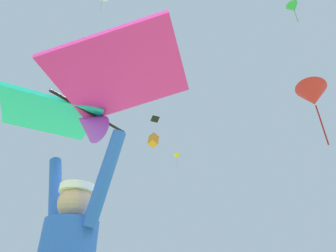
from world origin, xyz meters
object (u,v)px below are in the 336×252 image
at_px(held_stunt_kite, 83,104).
at_px(distant_kite_yellow_mid_right, 177,157).
at_px(distant_kite_red_low_left, 313,96).
at_px(distant_kite_black_low_right, 155,119).
at_px(distant_kite_orange_overhead_distant, 153,140).
at_px(distant_kite_green_high_right, 293,8).

bearing_deg(held_stunt_kite, distant_kite_yellow_mid_right, 108.72).
bearing_deg(distant_kite_red_low_left, held_stunt_kite, -108.06).
bearing_deg(distant_kite_yellow_mid_right, held_stunt_kite, -71.28).
bearing_deg(distant_kite_yellow_mid_right, distant_kite_black_low_right, -78.74).
relative_size(distant_kite_orange_overhead_distant, distant_kite_red_low_left, 0.56).
bearing_deg(distant_kite_orange_overhead_distant, distant_kite_red_low_left, -45.76).
height_order(distant_kite_yellow_mid_right, distant_kite_green_high_right, distant_kite_green_high_right).
height_order(held_stunt_kite, distant_kite_green_high_right, distant_kite_green_high_right).
relative_size(distant_kite_yellow_mid_right, distant_kite_black_low_right, 2.77).
bearing_deg(distant_kite_black_low_right, distant_kite_green_high_right, -20.72).
distance_m(distant_kite_yellow_mid_right, distant_kite_green_high_right, 20.38).
distance_m(held_stunt_kite, distant_kite_yellow_mid_right, 32.21).
xyz_separation_m(distant_kite_yellow_mid_right, distant_kite_orange_overhead_distant, (-1.60, -3.18, 0.87)).
distance_m(distant_kite_yellow_mid_right, distant_kite_orange_overhead_distant, 3.66).
xyz_separation_m(distant_kite_yellow_mid_right, distant_kite_black_low_right, (2.19, -11.00, -2.03)).
xyz_separation_m(distant_kite_black_low_right, distant_kite_green_high_right, (11.28, -4.27, 2.86)).
height_order(distant_kite_yellow_mid_right, distant_kite_red_low_left, distant_kite_yellow_mid_right).
xyz_separation_m(distant_kite_yellow_mid_right, distant_kite_red_low_left, (12.56, -17.72, -7.57)).
bearing_deg(distant_kite_red_low_left, distant_kite_green_high_right, 69.56).
distance_m(distant_kite_black_low_right, distant_kite_green_high_right, 12.40).
distance_m(distant_kite_orange_overhead_distant, distant_kite_black_low_right, 9.16).
distance_m(held_stunt_kite, distant_kite_red_low_left, 12.09).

